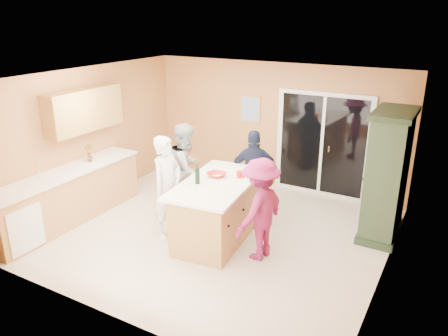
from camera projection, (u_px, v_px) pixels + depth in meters
The scene contains 22 objects.
floor at pixel (213, 231), 7.46m from camera, with size 5.50×5.50×0.00m, color beige.
ceiling at pixel (212, 78), 6.57m from camera, with size 5.50×5.00×0.10m, color white.
wall_back at pixel (274, 126), 9.06m from camera, with size 5.50×0.10×2.60m, color #E49A5D.
wall_front at pixel (101, 221), 4.96m from camera, with size 5.50×0.10×2.60m, color #E49A5D.
wall_left at pixel (89, 137), 8.28m from camera, with size 0.10×5.00×2.60m, color #E49A5D.
wall_right at pixel (392, 192), 5.75m from camera, with size 0.10×5.00×2.60m, color #E49A5D.
left_cabinet_run at pixel (61, 200), 7.57m from camera, with size 0.65×3.05×1.24m.
upper_cabinets at pixel (84, 110), 7.84m from camera, with size 0.35×1.60×0.75m, color #BA8248.
sliding_door at pixel (322, 145), 8.64m from camera, with size 1.90×0.07×2.10m.
framed_picture at pixel (250, 109), 9.20m from camera, with size 0.46×0.04×0.56m.
kitchen_island at pixel (217, 212), 7.08m from camera, with size 1.23×2.01×1.01m.
green_hutch at pixel (387, 177), 7.01m from camera, with size 0.61×1.16×2.13m.
woman_white at pixel (167, 187), 7.08m from camera, with size 0.63×0.41×1.71m, color silver.
woman_grey at pixel (187, 170), 7.86m from camera, with size 0.83×0.65×1.71m, color #ADADB0.
woman_navy at pixel (254, 173), 7.84m from camera, with size 0.94×0.39×1.60m, color #171B34.
woman_magenta at pixel (260, 209), 6.45m from camera, with size 1.02×0.58×1.57m, color #8E1F62.
serving_bowl at pixel (217, 175), 7.08m from camera, with size 0.30×0.30×0.07m, color #B62014.
tulip_vase at pixel (89, 153), 7.96m from camera, with size 0.18×0.12×0.34m, color #B01120.
tumbler_near at pixel (239, 174), 7.05m from camera, with size 0.08×0.08×0.11m, color #B62014.
tumbler_far at pixel (243, 174), 7.07m from camera, with size 0.08×0.08×0.11m, color #B62014.
wine_bottle at pixel (197, 176), 6.78m from camera, with size 0.07×0.07×0.32m.
white_plate at pixel (217, 178), 7.03m from camera, with size 0.24×0.24×0.02m, color white.
Camera 1 is at (3.41, -5.70, 3.55)m, focal length 35.00 mm.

